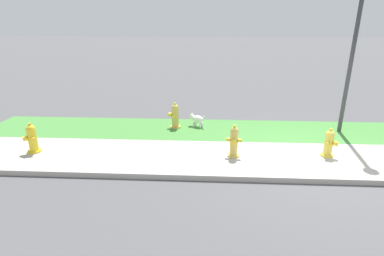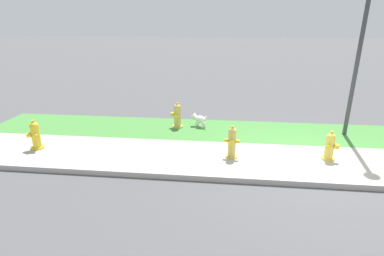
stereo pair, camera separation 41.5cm
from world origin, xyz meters
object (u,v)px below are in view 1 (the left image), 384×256
fire_hydrant_at_driveway (175,116)px  street_lamp (361,2)px  fire_hydrant_across_street (32,138)px  fire_hydrant_far_end (234,142)px  fire_hydrant_by_grass_verge (329,143)px  small_white_dog (197,119)px

fire_hydrant_at_driveway → street_lamp: 5.73m
fire_hydrant_at_driveway → fire_hydrant_across_street: (-3.26, -1.99, -0.01)m
fire_hydrant_across_street → street_lamp: (8.07, 1.90, 3.13)m
fire_hydrant_at_driveway → fire_hydrant_far_end: bearing=-135.4°
fire_hydrant_at_driveway → fire_hydrant_by_grass_verge: (3.83, -1.85, -0.04)m
fire_hydrant_across_street → fire_hydrant_at_driveway: bearing=-96.2°
fire_hydrant_across_street → small_white_dog: (3.90, 2.13, -0.12)m
fire_hydrant_at_driveway → street_lamp: size_ratio=0.14×
fire_hydrant_far_end → small_white_dog: (-0.96, 2.12, -0.14)m
fire_hydrant_far_end → street_lamp: bearing=-139.5°
small_white_dog → street_lamp: 5.29m
fire_hydrant_across_street → small_white_dog: 4.45m
fire_hydrant_at_driveway → fire_hydrant_by_grass_verge: fire_hydrant_at_driveway is taller
fire_hydrant_far_end → fire_hydrant_across_street: bearing=9.9°
fire_hydrant_across_street → street_lamp: size_ratio=0.14×
fire_hydrant_at_driveway → fire_hydrant_far_end: 2.55m
fire_hydrant_across_street → small_white_dog: fire_hydrant_across_street is taller
fire_hydrant_at_driveway → street_lamp: (4.81, -0.09, 3.12)m
fire_hydrant_far_end → street_lamp: street_lamp is taller
small_white_dog → fire_hydrant_at_driveway: bearing=38.9°
fire_hydrant_by_grass_verge → fire_hydrant_far_end: size_ratio=0.89×
fire_hydrant_at_driveway → fire_hydrant_far_end: fire_hydrant_far_end is taller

